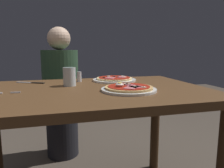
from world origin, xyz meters
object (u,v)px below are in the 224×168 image
Objects in this scene: pizza_foreground at (129,89)px; salt_shaker at (79,77)px; dining_table at (90,109)px; knife at (32,83)px; pizza_across_left at (114,79)px; fork at (0,93)px; water_glass_near at (69,78)px; diner_person at (61,96)px.

pizza_foreground is 4.30× the size of salt_shaker.
knife reaches higher than dining_table.
salt_shaker is (-0.03, 0.27, 0.15)m from dining_table.
pizza_foreground is at bearing -93.68° from pizza_across_left.
fork is at bearing -157.71° from pizza_across_left.
water_glass_near is 1.62× the size of salt_shaker.
water_glass_near is 0.09× the size of diner_person.
salt_shaker is (0.07, 0.15, -0.01)m from water_glass_near.
diner_person is at bearing 69.92° from fork.
fork is at bearing 171.54° from pizza_foreground.
diner_person reaches higher than pizza_foreground.
salt_shaker reaches higher than dining_table.
diner_person reaches higher than dining_table.
diner_person is at bearing 101.68° from salt_shaker.
pizza_foreground is 0.36m from pizza_across_left.
dining_table is 0.35m from pizza_across_left.
diner_person is (-0.35, 0.56, -0.22)m from pizza_across_left.
water_glass_near is at bearing 140.37° from pizza_foreground.
water_glass_near is (-0.31, -0.12, 0.04)m from pizza_across_left.
pizza_foreground is at bearing -38.11° from knife.
salt_shaker is 0.60m from diner_person.
fork is at bearing 69.92° from diner_person.
salt_shaker is at bearing 35.02° from fork.
salt_shaker is (-0.21, 0.38, 0.02)m from pizza_foreground.
diner_person reaches higher than pizza_across_left.
dining_table is at bearing -130.42° from pizza_across_left.
pizza_across_left is 1.86× the size of fork.
knife is 0.30m from salt_shaker.
dining_table is 0.23m from water_glass_near.
pizza_across_left is 2.70× the size of water_glass_near.
salt_shaker is at bearing 95.49° from dining_table.
water_glass_near reaches higher than pizza_foreground.
pizza_across_left is 0.70m from fork.
dining_table is at bearing -84.51° from salt_shaker.
dining_table is 11.91× the size of water_glass_near.
pizza_foreground is at bearing 109.37° from diner_person.
knife is (-0.51, 0.40, -0.01)m from pizza_foreground.
dining_table is at bearing 2.59° from fork.
dining_table is 4.49× the size of pizza_foreground.
pizza_across_left is 0.53m from knife.
salt_shaker reaches higher than pizza_across_left.
pizza_across_left is at bearing 86.32° from pizza_foreground.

